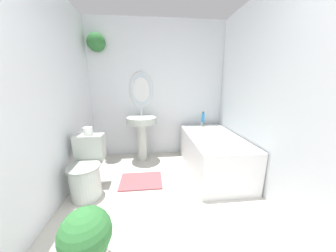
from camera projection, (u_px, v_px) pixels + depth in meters
name	position (u px, v px, depth m)	size (l,w,h in m)	color
wall_back	(154.00, 88.00, 3.05)	(2.49, 0.29, 2.40)	silver
wall_left	(34.00, 99.00, 1.56)	(0.06, 2.97, 2.40)	silver
wall_right	(278.00, 97.00, 1.80)	(0.06, 2.97, 2.40)	silver
toilet	(87.00, 171.00, 2.05)	(0.37, 0.54, 0.71)	#B2BCB2
pedestal_sink	(142.00, 129.00, 2.89)	(0.50, 0.50, 0.89)	#B2BCB2
bathtub	(212.00, 152.00, 2.61)	(0.74, 1.43, 0.65)	silver
shampoo_bottle	(203.00, 117.00, 3.06)	(0.06, 0.06, 0.19)	#2D84C6
potted_plant	(87.00, 239.00, 1.19)	(0.36, 0.36, 0.50)	silver
bath_mat	(141.00, 181.00, 2.36)	(0.58, 0.43, 0.02)	#934C51
toilet_paper_roll	(88.00, 131.00, 2.12)	(0.11, 0.11, 0.10)	white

